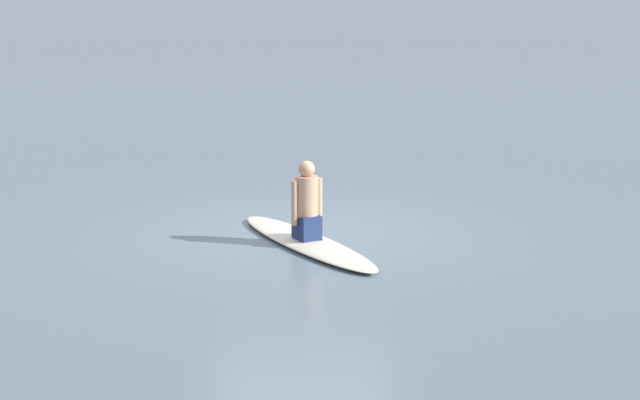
{
  "coord_description": "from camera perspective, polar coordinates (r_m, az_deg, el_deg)",
  "views": [
    {
      "loc": [
        -14.14,
        0.68,
        3.51
      ],
      "look_at": [
        -0.82,
        -0.16,
        0.62
      ],
      "focal_mm": 60.38,
      "sensor_mm": 36.0,
      "label": 1
    }
  ],
  "objects": [
    {
      "name": "ground_plane",
      "position": [
        14.58,
        -0.85,
        -1.7
      ],
      "size": [
        400.0,
        400.0,
        0.0
      ],
      "primitive_type": "plane",
      "color": "slate"
    },
    {
      "name": "surfboard",
      "position": [
        13.86,
        -0.69,
        -2.24
      ],
      "size": [
        3.27,
        2.02,
        0.09
      ],
      "primitive_type": "ellipsoid",
      "rotation": [
        0.0,
        0.0,
        0.44
      ],
      "color": "silver",
      "rests_on": "ground"
    },
    {
      "name": "person_paddler",
      "position": [
        13.74,
        -0.7,
        -0.2
      ],
      "size": [
        0.42,
        0.43,
        1.02
      ],
      "rotation": [
        0.0,
        0.0,
        0.44
      ],
      "color": "navy",
      "rests_on": "surfboard"
    }
  ]
}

